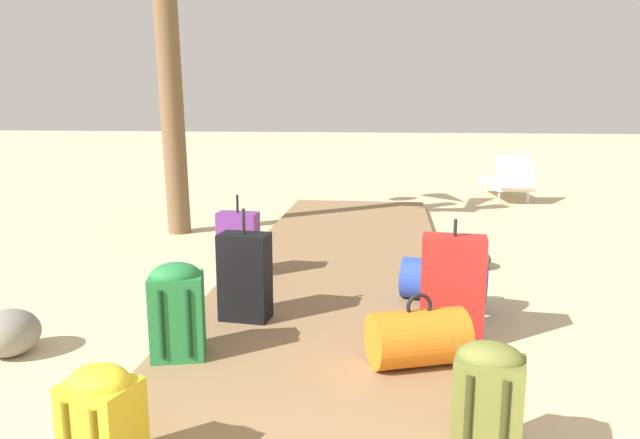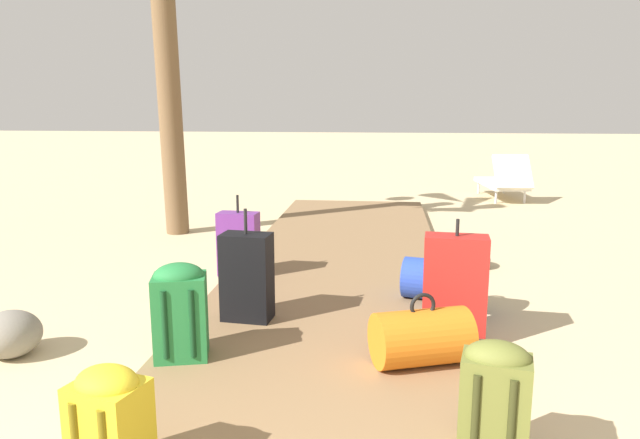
{
  "view_description": "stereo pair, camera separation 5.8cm",
  "coord_description": "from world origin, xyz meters",
  "px_view_note": "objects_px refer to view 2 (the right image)",
  "views": [
    {
      "loc": [
        0.47,
        -0.64,
        1.65
      ],
      "look_at": [
        -0.18,
        4.86,
        0.55
      ],
      "focal_mm": 32.89,
      "sensor_mm": 36.0,
      "label": 1
    },
    {
      "loc": [
        0.41,
        -0.65,
        1.65
      ],
      "look_at": [
        -0.18,
        4.86,
        0.55
      ],
      "focal_mm": 32.89,
      "sensor_mm": 36.0,
      "label": 2
    }
  ],
  "objects_px": {
    "backpack_yellow": "(109,421)",
    "suitcase_black": "(247,277)",
    "lounge_chair": "(504,181)",
    "duffel_bag_blue": "(445,280)",
    "suitcase_red": "(455,284)",
    "backpack_green": "(180,308)",
    "backpack_olive": "(495,396)",
    "duffel_bag_orange": "(422,337)",
    "suitcase_purple": "(239,244)"
  },
  "relations": [
    {
      "from": "duffel_bag_blue",
      "to": "suitcase_black",
      "type": "bearing_deg",
      "value": -158.78
    },
    {
      "from": "backpack_green",
      "to": "lounge_chair",
      "type": "distance_m",
      "value": 7.81
    },
    {
      "from": "backpack_yellow",
      "to": "backpack_green",
      "type": "relative_size",
      "value": 0.83
    },
    {
      "from": "suitcase_red",
      "to": "lounge_chair",
      "type": "height_order",
      "value": "suitcase_red"
    },
    {
      "from": "backpack_olive",
      "to": "lounge_chair",
      "type": "xyz_separation_m",
      "value": [
        1.57,
        7.93,
        -0.04
      ]
    },
    {
      "from": "backpack_olive",
      "to": "lounge_chair",
      "type": "height_order",
      "value": "lounge_chair"
    },
    {
      "from": "backpack_green",
      "to": "duffel_bag_orange",
      "type": "distance_m",
      "value": 1.5
    },
    {
      "from": "suitcase_red",
      "to": "duffel_bag_blue",
      "type": "xyz_separation_m",
      "value": [
        0.0,
        0.66,
        -0.17
      ]
    },
    {
      "from": "lounge_chair",
      "to": "duffel_bag_orange",
      "type": "bearing_deg",
      "value": -104.67
    },
    {
      "from": "lounge_chair",
      "to": "suitcase_red",
      "type": "bearing_deg",
      "value": -103.76
    },
    {
      "from": "backpack_olive",
      "to": "backpack_green",
      "type": "xyz_separation_m",
      "value": [
        -1.75,
        0.85,
        0.04
      ]
    },
    {
      "from": "backpack_olive",
      "to": "duffel_bag_orange",
      "type": "distance_m",
      "value": 0.96
    },
    {
      "from": "lounge_chair",
      "to": "suitcase_black",
      "type": "bearing_deg",
      "value": -115.7
    },
    {
      "from": "suitcase_red",
      "to": "suitcase_black",
      "type": "bearing_deg",
      "value": 176.98
    },
    {
      "from": "backpack_yellow",
      "to": "suitcase_black",
      "type": "height_order",
      "value": "suitcase_black"
    },
    {
      "from": "suitcase_purple",
      "to": "lounge_chair",
      "type": "xyz_separation_m",
      "value": [
        3.4,
        5.27,
        -0.05
      ]
    },
    {
      "from": "backpack_olive",
      "to": "duffel_bag_blue",
      "type": "relative_size",
      "value": 0.75
    },
    {
      "from": "suitcase_black",
      "to": "backpack_green",
      "type": "xyz_separation_m",
      "value": [
        -0.26,
        -0.7,
        -0.0
      ]
    },
    {
      "from": "backpack_olive",
      "to": "duffel_bag_blue",
      "type": "bearing_deg",
      "value": 90.15
    },
    {
      "from": "backpack_yellow",
      "to": "duffel_bag_orange",
      "type": "height_order",
      "value": "backpack_yellow"
    },
    {
      "from": "lounge_chair",
      "to": "backpack_green",
      "type": "bearing_deg",
      "value": -115.18
    },
    {
      "from": "duffel_bag_orange",
      "to": "suitcase_black",
      "type": "bearing_deg",
      "value": 152.55
    },
    {
      "from": "duffel_bag_orange",
      "to": "suitcase_purple",
      "type": "relative_size",
      "value": 0.88
    },
    {
      "from": "backpack_yellow",
      "to": "lounge_chair",
      "type": "distance_m",
      "value": 8.88
    },
    {
      "from": "backpack_olive",
      "to": "suitcase_purple",
      "type": "distance_m",
      "value": 3.23
    },
    {
      "from": "suitcase_black",
      "to": "backpack_olive",
      "type": "bearing_deg",
      "value": -46.12
    },
    {
      "from": "suitcase_purple",
      "to": "duffel_bag_blue",
      "type": "bearing_deg",
      "value": -16.0
    },
    {
      "from": "duffel_bag_blue",
      "to": "backpack_green",
      "type": "bearing_deg",
      "value": -143.78
    },
    {
      "from": "duffel_bag_orange",
      "to": "lounge_chair",
      "type": "distance_m",
      "value": 7.25
    },
    {
      "from": "suitcase_red",
      "to": "duffel_bag_orange",
      "type": "relative_size",
      "value": 1.21
    },
    {
      "from": "suitcase_red",
      "to": "backpack_green",
      "type": "distance_m",
      "value": 1.85
    },
    {
      "from": "duffel_bag_blue",
      "to": "duffel_bag_orange",
      "type": "height_order",
      "value": "duffel_bag_orange"
    },
    {
      "from": "suitcase_black",
      "to": "backpack_green",
      "type": "distance_m",
      "value": 0.75
    },
    {
      "from": "backpack_yellow",
      "to": "duffel_bag_orange",
      "type": "distance_m",
      "value": 1.87
    },
    {
      "from": "backpack_yellow",
      "to": "duffel_bag_blue",
      "type": "bearing_deg",
      "value": 56.77
    },
    {
      "from": "backpack_olive",
      "to": "suitcase_purple",
      "type": "relative_size",
      "value": 0.72
    },
    {
      "from": "backpack_olive",
      "to": "suitcase_purple",
      "type": "bearing_deg",
      "value": 124.59
    },
    {
      "from": "backpack_green",
      "to": "duffel_bag_orange",
      "type": "xyz_separation_m",
      "value": [
        1.49,
        0.06,
        -0.15
      ]
    },
    {
      "from": "duffel_bag_blue",
      "to": "lounge_chair",
      "type": "height_order",
      "value": "lounge_chair"
    },
    {
      "from": "suitcase_purple",
      "to": "backpack_green",
      "type": "bearing_deg",
      "value": -87.5
    },
    {
      "from": "suitcase_black",
      "to": "lounge_chair",
      "type": "bearing_deg",
      "value": 64.3
    },
    {
      "from": "backpack_olive",
      "to": "lounge_chair",
      "type": "relative_size",
      "value": 0.35
    },
    {
      "from": "backpack_yellow",
      "to": "duffel_bag_orange",
      "type": "relative_size",
      "value": 0.77
    },
    {
      "from": "duffel_bag_orange",
      "to": "suitcase_purple",
      "type": "bearing_deg",
      "value": 131.98
    },
    {
      "from": "suitcase_black",
      "to": "duffel_bag_orange",
      "type": "height_order",
      "value": "suitcase_black"
    },
    {
      "from": "duffel_bag_blue",
      "to": "duffel_bag_orange",
      "type": "xyz_separation_m",
      "value": [
        -0.26,
        -1.22,
        0.01
      ]
    },
    {
      "from": "suitcase_black",
      "to": "suitcase_purple",
      "type": "bearing_deg",
      "value": 106.99
    },
    {
      "from": "suitcase_red",
      "to": "backpack_green",
      "type": "xyz_separation_m",
      "value": [
        -1.75,
        -0.62,
        -0.02
      ]
    },
    {
      "from": "backpack_green",
      "to": "lounge_chair",
      "type": "bearing_deg",
      "value": 64.82
    },
    {
      "from": "suitcase_red",
      "to": "backpack_green",
      "type": "height_order",
      "value": "suitcase_red"
    }
  ]
}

